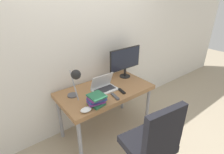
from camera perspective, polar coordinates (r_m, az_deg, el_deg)
name	(u,v)px	position (r m, az deg, el deg)	size (l,w,h in m)	color
ground_plane	(121,144)	(2.77, 2.82, -20.95)	(12.00, 12.00, 0.00)	tan
wall_back	(88,46)	(2.65, -7.96, 9.88)	(8.00, 0.05, 2.60)	silver
desk	(105,93)	(2.55, -2.19, -5.37)	(1.34, 0.73, 0.76)	#996B42
laptop	(104,87)	(2.48, -2.65, -3.19)	(0.35, 0.23, 0.23)	silver
monitor	(125,60)	(2.79, 4.34, 5.52)	(0.60, 0.18, 0.48)	black
desk_lamp	(75,78)	(2.16, -11.89, -0.45)	(0.14, 0.29, 0.43)	#4C4C51
office_chair	(153,141)	(2.00, 13.34, -19.78)	(0.60, 0.60, 1.08)	black
book_stack	(96,100)	(2.16, -5.12, -7.41)	(0.25, 0.21, 0.14)	#286B47
tv_remote	(122,91)	(2.45, 3.17, -4.60)	(0.06, 0.15, 0.02)	black
media_remote	(115,96)	(2.33, 1.02, -6.36)	(0.07, 0.18, 0.02)	#4C4C51
game_controller	(86,110)	(2.09, -8.48, -10.52)	(0.14, 0.10, 0.04)	white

